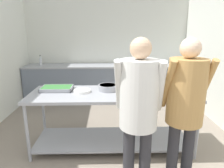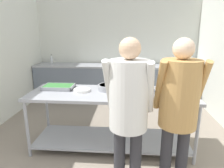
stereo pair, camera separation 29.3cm
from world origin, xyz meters
name	(u,v)px [view 2 (the right image)]	position (x,y,z in m)	size (l,w,h in m)	color
wall_rear	(117,46)	(0.00, 4.18, 1.32)	(4.27, 0.06, 2.65)	silver
back_counter	(116,82)	(0.00, 3.81, 0.45)	(4.11, 0.65, 0.89)	slate
serving_counter	(111,110)	(0.07, 1.55, 0.59)	(2.36, 0.80, 0.86)	#9EA0A8
serving_tray_vegetables	(59,87)	(-0.75, 1.69, 0.89)	(0.46, 0.30, 0.05)	#9EA0A8
plate_stack	(82,90)	(-0.36, 1.58, 0.88)	(0.25, 0.25, 0.04)	white
sauce_pan	(108,87)	(0.01, 1.66, 0.91)	(0.43, 0.29, 0.09)	#9EA0A8
serving_tray_roast	(138,89)	(0.46, 1.67, 0.89)	(0.39, 0.29, 0.05)	#9EA0A8
serving_tray_greens	(171,93)	(0.91, 1.51, 0.89)	(0.44, 0.33, 0.05)	#9EA0A8
guest_serving_left	(129,103)	(0.32, 0.70, 1.02)	(0.52, 0.39, 1.67)	#2D2D33
guest_serving_right	(179,102)	(0.83, 0.79, 1.02)	(0.50, 0.39, 1.66)	#2D2D33
water_bottle	(52,60)	(-1.68, 3.86, 1.00)	(0.06, 0.06, 0.24)	silver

